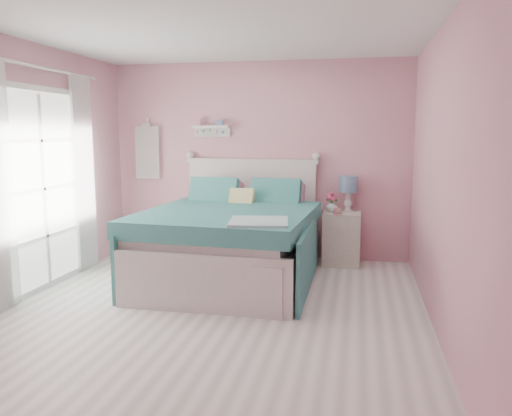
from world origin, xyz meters
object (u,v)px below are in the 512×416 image
(table_lamp, at_px, (348,187))
(nightstand, at_px, (341,238))
(vase, at_px, (332,206))
(bed, at_px, (232,242))
(teacup, at_px, (338,211))

(table_lamp, bearing_deg, nightstand, -122.06)
(nightstand, height_order, table_lamp, table_lamp)
(nightstand, bearing_deg, vase, 175.18)
(table_lamp, height_order, vase, table_lamp)
(vase, bearing_deg, bed, -139.87)
(nightstand, xyz_separation_m, teacup, (-0.05, -0.18, 0.38))
(table_lamp, xyz_separation_m, teacup, (-0.12, -0.28, -0.28))
(nightstand, bearing_deg, bed, -143.49)
(bed, relative_size, teacup, 22.79)
(table_lamp, xyz_separation_m, vase, (-0.20, -0.09, -0.24))
(nightstand, distance_m, vase, 0.44)
(vase, height_order, teacup, vase)
(teacup, bearing_deg, nightstand, 74.36)
(bed, height_order, nightstand, bed)
(bed, height_order, table_lamp, bed)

